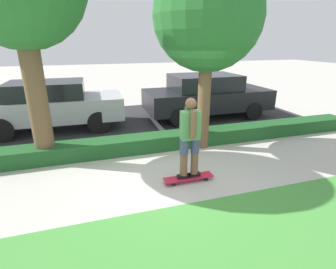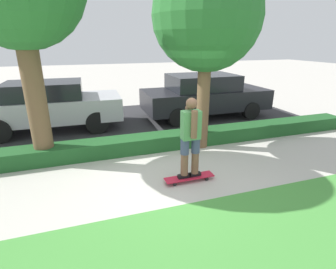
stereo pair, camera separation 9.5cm
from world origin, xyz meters
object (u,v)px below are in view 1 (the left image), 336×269
object	(u,v)px
parked_car_front	(52,105)
skater_person	(190,137)
tree_mid	(208,17)
parked_car_middle	(206,95)
skateboard	(189,178)

from	to	relation	value
parked_car_front	skater_person	bearing A→B (deg)	-55.49
tree_mid	parked_car_middle	xyz separation A→B (m)	(1.38, 2.73, -2.41)
skateboard	parked_car_middle	world-z (taller)	parked_car_middle
parked_car_front	skateboard	bearing A→B (deg)	-55.49
tree_mid	parked_car_middle	world-z (taller)	tree_mid
skateboard	parked_car_front	world-z (taller)	parked_car_front
skateboard	tree_mid	xyz separation A→B (m)	(1.04, 1.64, 3.14)
skateboard	parked_car_middle	size ratio (longest dim) A/B	0.22
skateboard	tree_mid	bearing A→B (deg)	57.75
skater_person	parked_car_middle	distance (m)	5.00
skater_person	skateboard	bearing A→B (deg)	0.00
skateboard	parked_car_front	bearing A→B (deg)	123.10
skateboard	skater_person	distance (m)	0.88
skater_person	parked_car_front	distance (m)	5.31
skater_person	parked_car_middle	bearing A→B (deg)	61.03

